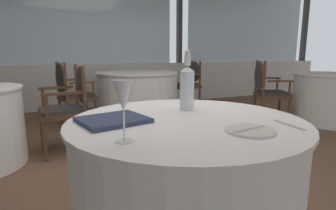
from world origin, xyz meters
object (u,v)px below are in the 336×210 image
Objects in this scene: wine_glass at (123,98)px; dining_chair_2_0 at (70,90)px; dining_chair_2_1 at (188,81)px; menu_book at (113,120)px; dining_chair_1_1 at (267,87)px; side_plate at (250,131)px; dining_chair_0_0 at (70,102)px; water_bottle at (187,86)px.

wine_glass reaches higher than dining_chair_2_0.
dining_chair_2_1 is at bearing 59.01° from wine_glass.
wine_glass is 0.77× the size of menu_book.
wine_glass is at bearing -103.12° from dining_chair_2_0.
menu_book is at bearing -119.19° from dining_chair_1_1.
wine_glass reaches higher than menu_book.
dining_chair_0_0 reaches higher than side_plate.
dining_chair_1_1 is at bearing 179.40° from dining_chair_0_0.
dining_chair_0_0 reaches higher than menu_book.
dining_chair_1_1 is 1.51m from dining_chair_2_1.
menu_book is at bearing -102.73° from dining_chair_2_0.
dining_chair_0_0 is 1.02× the size of dining_chair_2_1.
wine_glass reaches higher than dining_chair_0_0.
dining_chair_2_1 is (2.24, 1.54, -0.00)m from dining_chair_0_0.
water_bottle reaches higher than dining_chair_1_1.
dining_chair_1_1 reaches higher than dining_chair_2_1.
dining_chair_2_1 is at bearing 44.43° from menu_book.
dining_chair_2_0 reaches higher than menu_book.
menu_book is 4.03m from dining_chair_2_1.
water_bottle is at bearing 49.76° from dining_chair_2_1.
water_bottle is 2.86m from dining_chair_2_0.
side_plate is 0.51m from water_bottle.
water_bottle is 0.35× the size of dining_chair_2_0.
dining_chair_2_0 is 2.21m from dining_chair_2_1.
water_bottle is 0.47m from menu_book.
dining_chair_2_0 is (0.05, 3.22, -0.37)m from wine_glass.
side_plate is at bearing -9.16° from wine_glass.
menu_book is 2.93m from dining_chair_2_0.
side_plate is at bearing 53.32° from dining_chair_2_1.
wine_glass is 0.23× the size of dining_chair_2_0.
wine_glass is 2.18m from dining_chair_0_0.
dining_chair_2_1 is at bearing 0.00° from dining_chair_2_0.
dining_chair_0_0 is at bearing 103.34° from side_plate.
wine_glass is at bearing 86.94° from dining_chair_0_0.
side_plate is at bearing -51.57° from menu_book.
side_plate is 0.60m from menu_book.
menu_book is 0.30× the size of dining_chair_2_0.
dining_chair_2_1 is (1.75, 3.27, -0.34)m from water_bottle.
menu_book is 0.30× the size of dining_chair_1_1.
menu_book is 0.31× the size of dining_chair_0_0.
dining_chair_0_0 is (-0.50, 1.74, -0.34)m from water_bottle.
dining_chair_2_0 is at bearing -98.65° from dining_chair_0_0.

